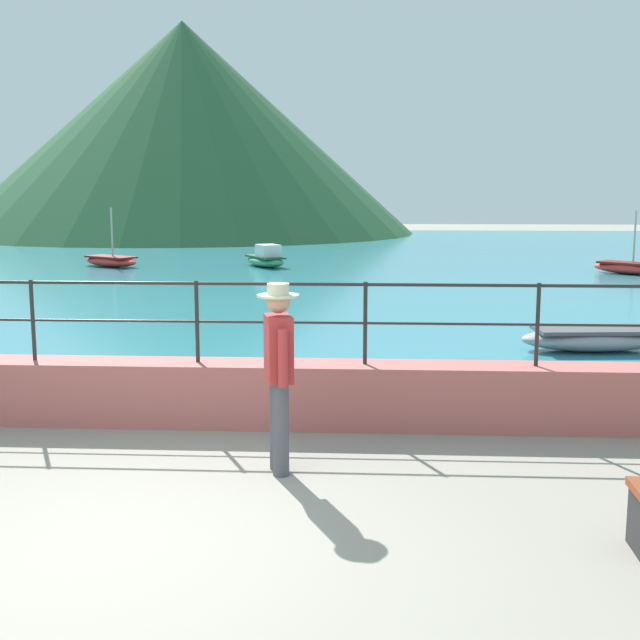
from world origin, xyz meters
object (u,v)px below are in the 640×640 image
at_px(boat_0, 630,267).
at_px(boat_1, 593,338).
at_px(person_walking, 279,368).
at_px(boat_2, 111,261).
at_px(boat_3, 266,259).

height_order(boat_0, boat_1, boat_0).
bearing_deg(boat_1, person_walking, -127.63).
bearing_deg(boat_2, boat_0, -5.07).
bearing_deg(boat_2, boat_1, -48.55).
bearing_deg(person_walking, boat_1, 52.37).
height_order(boat_1, boat_2, boat_2).
height_order(person_walking, boat_3, person_walking).
bearing_deg(boat_1, boat_3, 116.35).
xyz_separation_m(boat_0, boat_3, (-11.48, 1.77, 0.06)).
xyz_separation_m(person_walking, boat_2, (-7.82, 19.54, -0.72)).
bearing_deg(boat_2, boat_3, 3.14).
bearing_deg(boat_1, boat_0, 70.04).
xyz_separation_m(person_walking, boat_0, (8.89, 18.06, -0.72)).
height_order(boat_0, boat_3, boat_0).
bearing_deg(boat_3, boat_2, -176.86).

